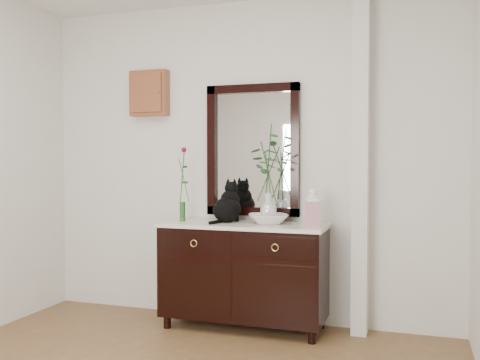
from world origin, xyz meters
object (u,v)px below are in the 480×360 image
(sideboard, at_px, (244,270))
(ginger_jar, at_px, (313,207))
(cat, at_px, (227,201))
(lotus_bowl, at_px, (268,219))

(sideboard, distance_m, ginger_jar, 0.78)
(cat, xyz_separation_m, lotus_bowl, (0.35, -0.01, -0.13))
(lotus_bowl, distance_m, ginger_jar, 0.40)
(cat, bearing_deg, lotus_bowl, 12.50)
(lotus_bowl, bearing_deg, sideboard, -174.20)
(sideboard, bearing_deg, ginger_jar, -7.08)
(cat, relative_size, ginger_jar, 1.10)
(lotus_bowl, xyz_separation_m, ginger_jar, (0.37, -0.09, 0.12))
(cat, height_order, ginger_jar, cat)
(cat, distance_m, lotus_bowl, 0.37)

